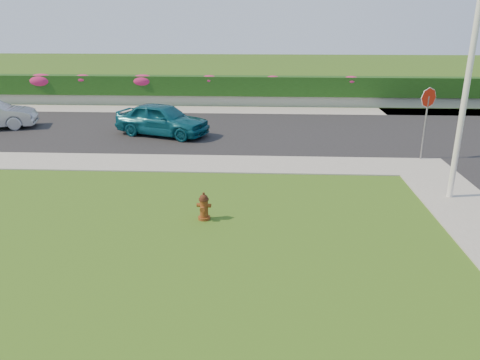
# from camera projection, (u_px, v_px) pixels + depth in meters

# --- Properties ---
(ground) EXTENTS (120.00, 120.00, 0.00)m
(ground) POSITION_uv_depth(u_px,v_px,m) (174.00, 319.00, 8.09)
(ground) COLOR black
(ground) RESTS_ON ground
(street_far) EXTENTS (26.00, 8.00, 0.04)m
(street_far) POSITION_uv_depth(u_px,v_px,m) (122.00, 130.00, 21.52)
(street_far) COLOR black
(street_far) RESTS_ON ground
(sidewalk_far) EXTENTS (24.00, 2.00, 0.04)m
(sidewalk_far) POSITION_uv_depth(u_px,v_px,m) (55.00, 161.00, 16.85)
(sidewalk_far) COLOR gray
(sidewalk_far) RESTS_ON ground
(curb_corner) EXTENTS (2.00, 2.00, 0.04)m
(curb_corner) POSITION_uv_depth(u_px,v_px,m) (421.00, 167.00, 16.23)
(curb_corner) COLOR gray
(curb_corner) RESTS_ON ground
(sidewalk_beyond) EXTENTS (34.00, 2.00, 0.04)m
(sidewalk_beyond) POSITION_uv_depth(u_px,v_px,m) (219.00, 110.00, 26.04)
(sidewalk_beyond) COLOR gray
(sidewalk_beyond) RESTS_ON ground
(retaining_wall) EXTENTS (34.00, 0.40, 0.60)m
(retaining_wall) POSITION_uv_depth(u_px,v_px,m) (221.00, 101.00, 27.36)
(retaining_wall) COLOR gray
(retaining_wall) RESTS_ON ground
(hedge) EXTENTS (32.00, 0.90, 1.10)m
(hedge) POSITION_uv_depth(u_px,v_px,m) (221.00, 86.00, 27.17)
(hedge) COLOR black
(hedge) RESTS_ON retaining_wall
(fire_hydrant) EXTENTS (0.38, 0.36, 0.73)m
(fire_hydrant) POSITION_uv_depth(u_px,v_px,m) (204.00, 207.00, 11.98)
(fire_hydrant) COLOR #55250D
(fire_hydrant) RESTS_ON ground
(sedan_teal) EXTENTS (4.44, 2.95, 1.41)m
(sedan_teal) POSITION_uv_depth(u_px,v_px,m) (162.00, 119.00, 20.26)
(sedan_teal) COLOR #0C4B5D
(sedan_teal) RESTS_ON street_far
(utility_pole) EXTENTS (0.16, 0.16, 5.96)m
(utility_pole) POSITION_uv_depth(u_px,v_px,m) (465.00, 95.00, 12.53)
(utility_pole) COLOR silver
(utility_pole) RESTS_ON ground
(stop_sign) EXTENTS (0.64, 0.36, 2.63)m
(stop_sign) POSITION_uv_depth(u_px,v_px,m) (427.00, 106.00, 16.44)
(stop_sign) COLOR slate
(stop_sign) RESTS_ON ground
(flower_clump_a) EXTENTS (1.57, 1.01, 0.79)m
(flower_clump_a) POSITION_uv_depth(u_px,v_px,m) (42.00, 81.00, 27.51)
(flower_clump_a) COLOR #BF205E
(flower_clump_a) RESTS_ON hedge
(flower_clump_b) EXTENTS (1.15, 0.74, 0.58)m
(flower_clump_b) POSITION_uv_depth(u_px,v_px,m) (83.00, 79.00, 27.36)
(flower_clump_b) COLOR #BF205E
(flower_clump_b) RESTS_ON hedge
(flower_clump_c) EXTENTS (1.45, 0.93, 0.72)m
(flower_clump_c) POSITION_uv_depth(u_px,v_px,m) (143.00, 81.00, 27.21)
(flower_clump_c) COLOR #BF205E
(flower_clump_c) RESTS_ON hedge
(flower_clump_d) EXTENTS (1.12, 0.72, 0.56)m
(flower_clump_d) POSITION_uv_depth(u_px,v_px,m) (209.00, 80.00, 27.00)
(flower_clump_d) COLOR #BF205E
(flower_clump_d) RESTS_ON hedge
(flower_clump_e) EXTENTS (1.01, 0.65, 0.51)m
(flower_clump_e) POSITION_uv_depth(u_px,v_px,m) (273.00, 80.00, 26.82)
(flower_clump_e) COLOR #BF205E
(flower_clump_e) RESTS_ON hedge
(flower_clump_f) EXTENTS (1.13, 0.73, 0.56)m
(flower_clump_f) POSITION_uv_depth(u_px,v_px,m) (351.00, 81.00, 26.61)
(flower_clump_f) COLOR #BF205E
(flower_clump_f) RESTS_ON hedge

